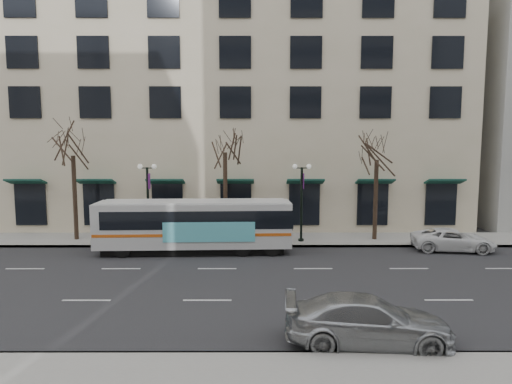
{
  "coord_description": "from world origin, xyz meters",
  "views": [
    {
      "loc": [
        1.98,
        -19.39,
        6.33
      ],
      "look_at": [
        2.03,
        2.48,
        4.0
      ],
      "focal_mm": 30.0,
      "sensor_mm": 36.0,
      "label": 1
    }
  ],
  "objects_px": {
    "tree_far_mid": "(225,138)",
    "silver_car": "(368,320)",
    "tree_far_left": "(72,141)",
    "lamp_post_right": "(302,199)",
    "tree_far_right": "(377,145)",
    "white_pickup": "(453,240)",
    "lamp_post_left": "(148,199)",
    "city_bus": "(196,224)"
  },
  "relations": [
    {
      "from": "lamp_post_right",
      "to": "city_bus",
      "type": "height_order",
      "value": "lamp_post_right"
    },
    {
      "from": "tree_far_left",
      "to": "tree_far_mid",
      "type": "height_order",
      "value": "tree_far_mid"
    },
    {
      "from": "tree_far_left",
      "to": "city_bus",
      "type": "bearing_deg",
      "value": -19.59
    },
    {
      "from": "city_bus",
      "to": "silver_car",
      "type": "xyz_separation_m",
      "value": [
        7.17,
        -12.0,
        -0.93
      ]
    },
    {
      "from": "lamp_post_left",
      "to": "silver_car",
      "type": "height_order",
      "value": "lamp_post_left"
    },
    {
      "from": "tree_far_right",
      "to": "lamp_post_left",
      "type": "bearing_deg",
      "value": -177.71
    },
    {
      "from": "silver_car",
      "to": "white_pickup",
      "type": "xyz_separation_m",
      "value": [
        8.45,
        12.4,
        -0.1
      ]
    },
    {
      "from": "lamp_post_right",
      "to": "silver_car",
      "type": "distance_m",
      "value": 14.57
    },
    {
      "from": "tree_far_right",
      "to": "silver_car",
      "type": "height_order",
      "value": "tree_far_right"
    },
    {
      "from": "lamp_post_right",
      "to": "silver_car",
      "type": "xyz_separation_m",
      "value": [
        0.59,
        -14.4,
        -2.17
      ]
    },
    {
      "from": "city_bus",
      "to": "white_pickup",
      "type": "height_order",
      "value": "city_bus"
    },
    {
      "from": "lamp_post_right",
      "to": "white_pickup",
      "type": "relative_size",
      "value": 1.08
    },
    {
      "from": "tree_far_right",
      "to": "lamp_post_left",
      "type": "xyz_separation_m",
      "value": [
        -14.99,
        -0.6,
        -3.48
      ]
    },
    {
      "from": "lamp_post_left",
      "to": "tree_far_mid",
      "type": "bearing_deg",
      "value": 6.85
    },
    {
      "from": "lamp_post_left",
      "to": "lamp_post_right",
      "type": "xyz_separation_m",
      "value": [
        10.0,
        0.0,
        0.0
      ]
    },
    {
      "from": "lamp_post_left",
      "to": "tree_far_right",
      "type": "bearing_deg",
      "value": 2.29
    },
    {
      "from": "tree_far_right",
      "to": "white_pickup",
      "type": "height_order",
      "value": "tree_far_right"
    },
    {
      "from": "tree_far_mid",
      "to": "lamp_post_right",
      "type": "distance_m",
      "value": 6.41
    },
    {
      "from": "lamp_post_left",
      "to": "silver_car",
      "type": "xyz_separation_m",
      "value": [
        10.59,
        -14.4,
        -2.17
      ]
    },
    {
      "from": "city_bus",
      "to": "silver_car",
      "type": "relative_size",
      "value": 2.18
    },
    {
      "from": "tree_far_right",
      "to": "lamp_post_left",
      "type": "relative_size",
      "value": 1.55
    },
    {
      "from": "tree_far_mid",
      "to": "tree_far_right",
      "type": "xyz_separation_m",
      "value": [
        10.0,
        -0.0,
        -0.48
      ]
    },
    {
      "from": "lamp_post_left",
      "to": "white_pickup",
      "type": "bearing_deg",
      "value": -5.99
    },
    {
      "from": "silver_car",
      "to": "white_pickup",
      "type": "distance_m",
      "value": 15.01
    },
    {
      "from": "tree_far_left",
      "to": "lamp_post_left",
      "type": "xyz_separation_m",
      "value": [
        5.01,
        -0.6,
        -3.75
      ]
    },
    {
      "from": "tree_far_left",
      "to": "lamp_post_right",
      "type": "bearing_deg",
      "value": -2.29
    },
    {
      "from": "lamp_post_right",
      "to": "white_pickup",
      "type": "bearing_deg",
      "value": -12.47
    },
    {
      "from": "tree_far_left",
      "to": "tree_far_right",
      "type": "relative_size",
      "value": 1.03
    },
    {
      "from": "tree_far_mid",
      "to": "tree_far_right",
      "type": "bearing_deg",
      "value": -0.0
    },
    {
      "from": "lamp_post_left",
      "to": "city_bus",
      "type": "bearing_deg",
      "value": -35.03
    },
    {
      "from": "tree_far_left",
      "to": "lamp_post_right",
      "type": "height_order",
      "value": "tree_far_left"
    },
    {
      "from": "tree_far_left",
      "to": "tree_far_right",
      "type": "height_order",
      "value": "tree_far_left"
    },
    {
      "from": "tree_far_mid",
      "to": "silver_car",
      "type": "xyz_separation_m",
      "value": [
        5.6,
        -15.0,
        -6.13
      ]
    },
    {
      "from": "tree_far_mid",
      "to": "lamp_post_left",
      "type": "height_order",
      "value": "tree_far_mid"
    },
    {
      "from": "tree_far_mid",
      "to": "white_pickup",
      "type": "xyz_separation_m",
      "value": [
        14.05,
        -2.6,
        -6.24
      ]
    },
    {
      "from": "white_pickup",
      "to": "city_bus",
      "type": "bearing_deg",
      "value": 99.34
    },
    {
      "from": "tree_far_mid",
      "to": "lamp_post_right",
      "type": "relative_size",
      "value": 1.64
    },
    {
      "from": "tree_far_left",
      "to": "silver_car",
      "type": "bearing_deg",
      "value": -43.87
    },
    {
      "from": "lamp_post_left",
      "to": "city_bus",
      "type": "height_order",
      "value": "lamp_post_left"
    },
    {
      "from": "lamp_post_left",
      "to": "lamp_post_right",
      "type": "height_order",
      "value": "same"
    },
    {
      "from": "tree_far_left",
      "to": "lamp_post_right",
      "type": "relative_size",
      "value": 1.6
    },
    {
      "from": "tree_far_right",
      "to": "tree_far_left",
      "type": "bearing_deg",
      "value": 180.0
    }
  ]
}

